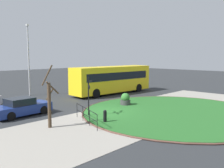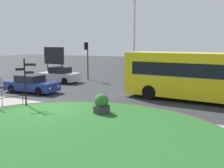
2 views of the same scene
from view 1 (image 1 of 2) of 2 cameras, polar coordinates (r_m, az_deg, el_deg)
ground at (r=20.02m, az=-1.61°, el=-6.56°), size 120.00×120.00×0.00m
sidewalk_paving at (r=18.55m, az=3.34°, el=-7.60°), size 32.00×7.52×0.02m
grass_island at (r=20.69m, az=14.03°, el=-6.18°), size 14.46×14.46×0.10m
grass_kerb_ring at (r=20.69m, az=14.03°, el=-6.17°), size 14.77×14.77×0.11m
signpost_directional at (r=18.59m, az=-5.32°, el=-2.19°), size 0.91×0.79×2.96m
bollard_foreground at (r=16.92m, az=-1.61°, el=-7.39°), size 0.23×0.23×0.91m
railing_grass_edge at (r=16.84m, az=-5.95°, el=-6.75°), size 1.40×3.65×1.05m
bus_yellow at (r=29.65m, az=0.07°, el=1.13°), size 10.87×3.15×3.23m
car_far_lane at (r=20.12m, az=-19.92°, el=-5.03°), size 4.39×1.98×1.38m
lamppost_tall at (r=29.60m, az=-18.52°, el=5.71°), size 0.32×0.32×7.97m
planter_near_signpost at (r=22.66m, az=3.07°, el=-3.67°), size 0.92×0.92×1.16m
street_tree_bare at (r=16.09m, az=-14.11°, el=-3.85°), size 0.91×0.93×3.95m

